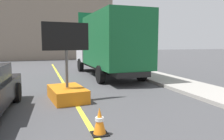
{
  "coord_description": "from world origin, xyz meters",
  "views": [
    {
      "loc": [
        -1.08,
        2.57,
        2.01
      ],
      "look_at": [
        0.31,
        6.84,
        1.46
      ],
      "focal_mm": 35.57,
      "sensor_mm": 36.0,
      "label": 1
    }
  ],
  "objects": [
    {
      "name": "traffic_cone_mid_lane",
      "position": [
        0.11,
        7.11,
        0.3
      ],
      "size": [
        0.36,
        0.36,
        0.61
      ],
      "color": "black",
      "rests_on": "ground"
    },
    {
      "name": "far_building_block",
      "position": [
        -1.83,
        32.69,
        3.95
      ],
      "size": [
        19.06,
        6.87,
        7.89
      ],
      "primitive_type": "cube",
      "color": "gray",
      "rests_on": "ground"
    },
    {
      "name": "box_truck",
      "position": [
        2.82,
        15.12,
        1.91
      ],
      "size": [
        2.67,
        7.85,
        3.58
      ],
      "color": "black",
      "rests_on": "ground"
    },
    {
      "name": "highway_guide_sign",
      "position": [
        4.35,
        23.53,
        3.42
      ],
      "size": [
        2.79,
        0.31,
        5.0
      ],
      "color": "gray",
      "rests_on": "ground"
    },
    {
      "name": "arrow_board_trailer",
      "position": [
        -0.21,
        10.34,
        0.48
      ],
      "size": [
        1.6,
        1.92,
        2.7
      ],
      "color": "orange",
      "rests_on": "ground"
    }
  ]
}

